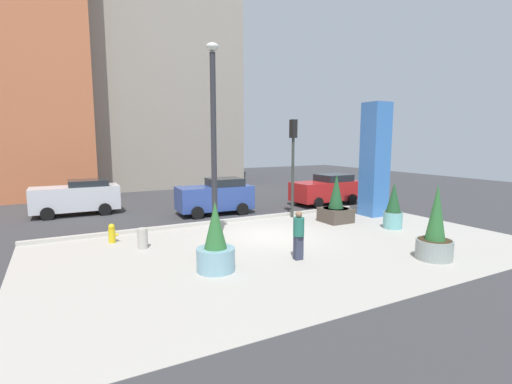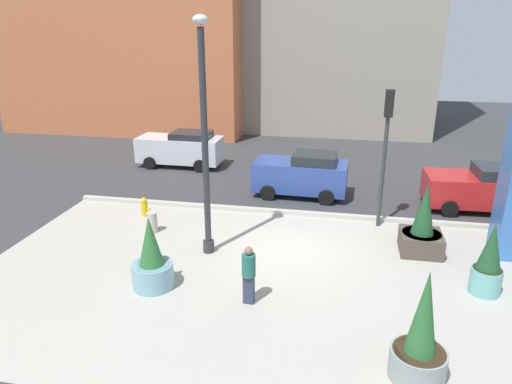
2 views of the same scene
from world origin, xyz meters
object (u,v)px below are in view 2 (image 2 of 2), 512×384
object	(u,v)px
potted_plant_curbside	(152,262)
traffic_light_corner	(386,138)
car_curb_east	(181,148)
car_intersection	(302,174)
potted_plant_by_pillar	(489,264)
potted_plant_near_right	(422,229)
car_passing_lane	(484,188)
fire_hydrant	(144,207)
lamp_post	(205,146)
potted_plant_near_left	(421,341)
pedestrian_on_sidewalk	(249,272)
concrete_bollard	(152,222)

from	to	relation	value
potted_plant_curbside	traffic_light_corner	bearing A→B (deg)	40.76
car_curb_east	car_intersection	bearing A→B (deg)	-26.55
potted_plant_by_pillar	potted_plant_near_right	bearing A→B (deg)	122.45
potted_plant_curbside	car_intersection	xyz separation A→B (m)	(3.33, 8.22, 0.16)
car_passing_lane	fire_hydrant	bearing A→B (deg)	-166.25
lamp_post	car_curb_east	distance (m)	10.35
potted_plant_near_left	pedestrian_on_sidewalk	distance (m)	4.50
concrete_bollard	car_intersection	bearing A→B (deg)	44.91
pedestrian_on_sidewalk	car_intersection	bearing A→B (deg)	86.42
potted_plant_near_left	potted_plant_curbside	distance (m)	7.20
lamp_post	traffic_light_corner	distance (m)	6.35
potted_plant_near_right	concrete_bollard	distance (m)	9.11
potted_plant_curbside	fire_hydrant	size ratio (longest dim) A/B	2.82
car_curb_east	car_intersection	world-z (taller)	car_intersection
pedestrian_on_sidewalk	potted_plant_curbside	bearing A→B (deg)	174.12
potted_plant_by_pillar	pedestrian_on_sidewalk	xyz separation A→B (m)	(-6.24, -1.69, 0.01)
fire_hydrant	car_intersection	bearing A→B (deg)	31.22
potted_plant_near_left	lamp_post	bearing A→B (deg)	141.34
potted_plant_near_left	potted_plant_by_pillar	distance (m)	4.37
potted_plant_curbside	car_passing_lane	bearing A→B (deg)	37.03
traffic_light_corner	car_curb_east	bearing A→B (deg)	148.26
fire_hydrant	car_passing_lane	xyz separation A→B (m)	(12.84, 3.14, 0.54)
potted_plant_near_left	pedestrian_on_sidewalk	xyz separation A→B (m)	(-4.00, 2.06, 0.01)
traffic_light_corner	car_passing_lane	xyz separation A→B (m)	(4.08, 2.39, -2.39)
traffic_light_corner	pedestrian_on_sidewalk	world-z (taller)	traffic_light_corner
car_intersection	lamp_post	bearing A→B (deg)	-112.28
potted_plant_curbside	concrete_bollard	distance (m)	3.76
concrete_bollard	pedestrian_on_sidewalk	world-z (taller)	pedestrian_on_sidewalk
lamp_post	car_intersection	world-z (taller)	lamp_post
potted_plant_by_pillar	concrete_bollard	size ratio (longest dim) A/B	2.74
potted_plant_near_left	potted_plant_by_pillar	world-z (taller)	potted_plant_near_left
potted_plant_near_left	potted_plant_curbside	size ratio (longest dim) A/B	1.19
traffic_light_corner	car_curb_east	world-z (taller)	traffic_light_corner
potted_plant_curbside	concrete_bollard	world-z (taller)	potted_plant_curbside
lamp_post	potted_plant_by_pillar	xyz separation A→B (m)	(8.12, -0.94, -2.63)
potted_plant_near_left	potted_plant_near_right	xyz separation A→B (m)	(0.84, 5.97, -0.07)
lamp_post	car_curb_east	xyz separation A→B (m)	(-4.13, 9.13, -2.59)
potted_plant_by_pillar	fire_hydrant	size ratio (longest dim) A/B	2.74
lamp_post	traffic_light_corner	bearing A→B (deg)	30.11
car_curb_east	car_passing_lane	distance (m)	14.15
car_curb_east	car_passing_lane	xyz separation A→B (m)	(13.70, -3.56, -0.03)
potted_plant_curbside	car_intersection	distance (m)	8.87
potted_plant_curbside	traffic_light_corner	xyz separation A→B (m)	(6.42, 5.53, 2.51)
car_curb_east	pedestrian_on_sidewalk	world-z (taller)	car_curb_east
traffic_light_corner	car_passing_lane	size ratio (longest dim) A/B	1.14
concrete_bollard	fire_hydrant	bearing A→B (deg)	123.25
pedestrian_on_sidewalk	potted_plant_near_right	bearing A→B (deg)	38.90
fire_hydrant	concrete_bollard	world-z (taller)	same
pedestrian_on_sidewalk	lamp_post	bearing A→B (deg)	125.40
fire_hydrant	pedestrian_on_sidewalk	xyz separation A→B (m)	(5.14, -5.07, 0.54)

